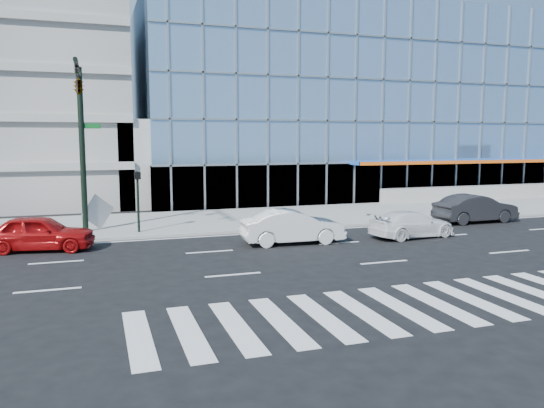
% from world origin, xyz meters
% --- Properties ---
extents(ground, '(160.00, 160.00, 0.00)m').
position_xyz_m(ground, '(0.00, 0.00, 0.00)').
color(ground, black).
rests_on(ground, ground).
extents(sidewalk, '(120.00, 8.00, 0.15)m').
position_xyz_m(sidewalk, '(0.00, 8.00, 0.07)').
color(sidewalk, gray).
rests_on(sidewalk, ground).
extents(theatre_building, '(42.00, 26.00, 15.00)m').
position_xyz_m(theatre_building, '(14.00, 26.00, 7.50)').
color(theatre_building, '#7499C1').
rests_on(theatre_building, ground).
extents(ramp_block, '(6.00, 8.00, 6.00)m').
position_xyz_m(ramp_block, '(-6.00, 18.00, 3.00)').
color(ramp_block, gray).
rests_on(ramp_block, ground).
extents(traffic_signal, '(1.14, 5.74, 8.00)m').
position_xyz_m(traffic_signal, '(-11.00, 4.57, 6.16)').
color(traffic_signal, black).
rests_on(traffic_signal, sidewalk).
extents(ped_signal_post, '(0.30, 0.33, 3.00)m').
position_xyz_m(ped_signal_post, '(-8.50, 4.94, 2.14)').
color(ped_signal_post, black).
rests_on(ped_signal_post, sidewalk).
extents(white_suv, '(4.56, 2.26, 1.27)m').
position_xyz_m(white_suv, '(3.96, 0.20, 0.64)').
color(white_suv, white).
rests_on(white_suv, ground).
extents(white_sedan, '(4.76, 1.88, 1.54)m').
position_xyz_m(white_sedan, '(-2.04, 0.61, 0.77)').
color(white_sedan, silver).
rests_on(white_sedan, ground).
extents(dark_sedan, '(4.85, 1.77, 1.59)m').
position_xyz_m(dark_sedan, '(9.96, 3.00, 0.79)').
color(dark_sedan, black).
rests_on(dark_sedan, ground).
extents(red_sedan, '(4.74, 2.62, 1.53)m').
position_xyz_m(red_sedan, '(-12.78, 2.55, 0.76)').
color(red_sedan, '#9F0C0D').
rests_on(red_sedan, ground).
extents(tilted_panel, '(1.62, 0.94, 1.82)m').
position_xyz_m(tilted_panel, '(-10.40, 6.35, 1.06)').
color(tilted_panel, '#A4A4A4').
rests_on(tilted_panel, sidewalk).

